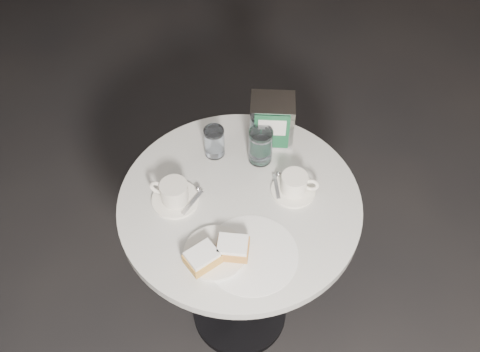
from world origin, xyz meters
name	(u,v)px	position (x,y,z in m)	size (l,w,h in m)	color
ground	(240,312)	(0.00, 0.00, 0.00)	(7.00, 7.00, 0.00)	black
cafe_table	(240,238)	(0.00, 0.00, 0.55)	(0.70, 0.70, 0.74)	black
sugar_spill	(251,254)	(0.04, -0.18, 0.75)	(0.25, 0.25, 0.00)	white
beignet_plate	(217,253)	(-0.05, -0.19, 0.77)	(0.22, 0.22, 0.06)	silver
coffee_cup_left	(174,194)	(-0.18, -0.01, 0.78)	(0.17, 0.17, 0.07)	white
coffee_cup_right	(294,185)	(0.15, 0.04, 0.77)	(0.14, 0.14, 0.07)	white
water_glass_left	(214,142)	(-0.09, 0.18, 0.79)	(0.06, 0.06, 0.10)	white
water_glass_right	(260,146)	(0.05, 0.16, 0.80)	(0.08, 0.08, 0.12)	silver
napkin_dispenser	(272,120)	(0.09, 0.25, 0.82)	(0.13, 0.11, 0.15)	white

